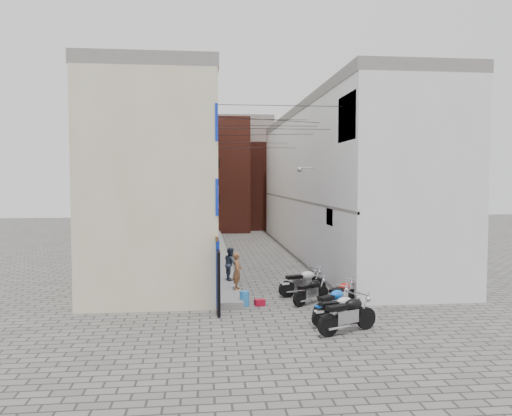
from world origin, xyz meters
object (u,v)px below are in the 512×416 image
object	(u,v)px
red_crate	(260,302)
motorcycle_a	(348,312)
person_b	(231,264)
motorcycle_f	(303,281)
motorcycle_c	(333,302)
motorcycle_d	(341,293)
water_jug_far	(244,299)
motorcycle_b	(339,308)
motorcycle_e	(311,290)
motorcycle_g	(306,279)
person_a	(237,271)
water_jug_near	(244,300)

from	to	relation	value
red_crate	motorcycle_a	bearing A→B (deg)	-57.04
person_b	motorcycle_f	bearing A→B (deg)	-133.59
motorcycle_c	motorcycle_d	distance (m)	1.37
motorcycle_a	water_jug_far	size ratio (longest dim) A/B	3.94
motorcycle_b	person_b	size ratio (longest dim) A/B	1.32
motorcycle_a	motorcycle_e	size ratio (longest dim) A/B	1.18
motorcycle_g	person_a	xyz separation A→B (m)	(-2.90, -0.60, 0.49)
motorcycle_d	motorcycle_c	bearing A→B (deg)	-70.54
water_jug_near	water_jug_far	size ratio (longest dim) A/B	0.82
motorcycle_a	person_b	world-z (taller)	person_b
person_b	motorcycle_a	bearing A→B (deg)	-160.76
motorcycle_a	motorcycle_c	distance (m)	1.60
motorcycle_g	person_a	distance (m)	3.00
motorcycle_c	motorcycle_f	xyz separation A→B (m)	(-0.37, 3.25, 0.04)
motorcycle_g	motorcycle_d	bearing A→B (deg)	-25.03
motorcycle_a	water_jug_near	size ratio (longest dim) A/B	4.81
motorcycle_e	motorcycle_f	world-z (taller)	motorcycle_f
person_a	motorcycle_c	bearing A→B (deg)	-129.37
person_b	water_jug_near	xyz separation A→B (m)	(0.30, -3.55, -0.74)
motorcycle_c	motorcycle_d	xyz separation A→B (m)	(0.63, 1.21, -0.01)
motorcycle_a	motorcycle_g	bearing A→B (deg)	157.15
motorcycle_c	red_crate	distance (m)	2.97
motorcycle_d	motorcycle_e	bearing A→B (deg)	-171.95
motorcycle_d	water_jug_near	size ratio (longest dim) A/B	4.23
motorcycle_g	water_jug_near	size ratio (longest dim) A/B	3.84
water_jug_near	red_crate	bearing A→B (deg)	0.00
motorcycle_b	water_jug_far	bearing A→B (deg)	-150.08
motorcycle_a	water_jug_near	xyz separation A→B (m)	(-2.83, 3.50, -0.40)
motorcycle_b	motorcycle_d	size ratio (longest dim) A/B	1.00
motorcycle_f	motorcycle_g	world-z (taller)	motorcycle_f
motorcycle_g	water_jug_near	xyz separation A→B (m)	(-2.75, -2.26, -0.27)
motorcycle_g	red_crate	size ratio (longest dim) A/B	4.74
motorcycle_a	motorcycle_c	size ratio (longest dim) A/B	1.11
red_crate	water_jug_far	bearing A→B (deg)	180.00
water_jug_near	motorcycle_c	bearing A→B (deg)	-34.23
motorcycle_c	motorcycle_d	size ratio (longest dim) A/B	1.02
motorcycle_b	person_b	distance (m)	7.01
motorcycle_b	motorcycle_c	world-z (taller)	motorcycle_c
motorcycle_c	red_crate	xyz separation A→B (m)	(-2.24, 1.90, -0.45)
motorcycle_c	water_jug_far	distance (m)	3.40
motorcycle_e	person_a	xyz separation A→B (m)	(-2.65, 1.60, 0.46)
motorcycle_c	person_b	xyz separation A→B (m)	(-3.10, 5.46, 0.40)
motorcycle_d	motorcycle_a	bearing A→B (deg)	-55.09
motorcycle_f	water_jug_far	size ratio (longest dim) A/B	3.79
motorcycle_b	motorcycle_g	world-z (taller)	motorcycle_b
motorcycle_g	water_jug_far	distance (m)	3.56
person_b	person_a	bearing A→B (deg)	179.91
motorcycle_f	water_jug_near	world-z (taller)	motorcycle_f
motorcycle_g	person_a	world-z (taller)	person_a
water_jug_near	motorcycle_a	bearing A→B (deg)	-51.05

